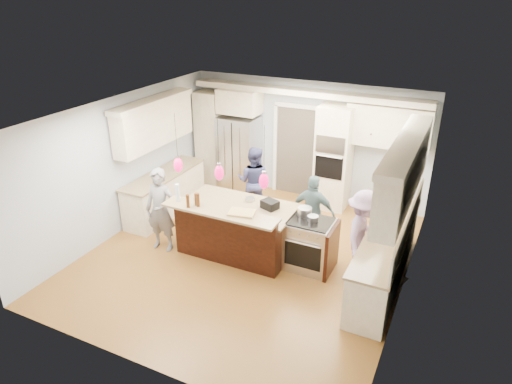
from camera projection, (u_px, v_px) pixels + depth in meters
ground_plane at (248, 255)px, 8.47m from camera, size 6.00×6.00×0.00m
room_shell at (247, 164)px, 7.71m from camera, size 5.54×6.04×2.72m
refrigerator at (239, 154)px, 10.86m from camera, size 0.90×0.70×1.80m
oven_column at (334, 158)px, 9.87m from camera, size 0.72×0.69×2.30m
back_upper_cabinets at (273, 125)px, 10.33m from camera, size 5.30×0.61×2.54m
right_counter_run at (392, 226)px, 7.31m from camera, size 0.64×3.10×2.51m
left_cabinets at (161, 167)px, 9.65m from camera, size 0.64×2.30×2.51m
kitchen_island at (237, 228)px, 8.42m from camera, size 2.10×1.46×1.12m
island_range at (311, 245)px, 7.94m from camera, size 0.82×0.71×0.92m
pendant_lights at (219, 172)px, 7.40m from camera, size 1.75×0.15×1.03m
person_bar_end at (161, 210)px, 8.38m from camera, size 0.62×0.44×1.61m
person_far_left at (254, 181)px, 9.72m from camera, size 0.80×0.66×1.52m
person_far_right at (313, 212)px, 8.49m from camera, size 0.85×0.37×1.44m
person_range_side at (363, 234)px, 7.61m from camera, size 0.58×1.01×1.57m
floor_rug at (380, 283)px, 7.68m from camera, size 0.83×1.02×0.01m
water_bottle at (177, 193)px, 7.94m from camera, size 0.08×0.08×0.32m
beer_bottle_a at (198, 200)px, 7.76m from camera, size 0.07×0.07×0.24m
beer_bottle_b at (188, 201)px, 7.73m from camera, size 0.07×0.07×0.23m
beer_bottle_c at (196, 199)px, 7.81m from camera, size 0.07×0.07×0.23m
drink_can at (196, 201)px, 7.87m from camera, size 0.08×0.08×0.12m
cutting_board at (242, 213)px, 7.56m from camera, size 0.49×0.39×0.03m
pot_large at (305, 211)px, 7.92m from camera, size 0.25×0.25×0.14m
pot_small at (313, 218)px, 7.74m from camera, size 0.19×0.19×0.09m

